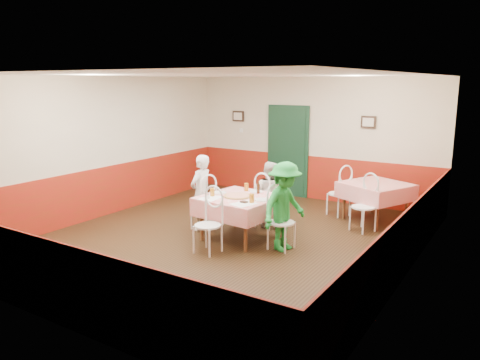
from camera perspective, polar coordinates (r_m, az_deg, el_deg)
The scene contains 39 objects.
floor at distance 8.25m, azimuth -1.35°, elevation -7.17°, with size 7.00×7.00×0.00m, color black.
ceiling at distance 7.80m, azimuth -1.45°, elevation 12.67°, with size 7.00×7.00×0.00m, color white.
back_wall at distance 10.97m, azimuth 8.81°, elevation 4.97°, with size 6.00×0.10×2.80m, color beige.
front_wall at distance 5.41m, azimuth -22.38°, elevation -2.84°, with size 6.00×0.10×2.80m, color beige.
left_wall at distance 9.87m, azimuth -16.10°, elevation 3.89°, with size 0.10×7.00×2.80m, color beige.
right_wall at distance 6.75m, azimuth 20.33°, elevation 0.10°, with size 0.10×7.00×2.80m, color beige.
wainscot_back at distance 11.09m, azimuth 8.63°, elevation 0.34°, with size 6.00×0.03×1.00m, color maroon.
wainscot_front at distance 5.70m, azimuth -21.53°, elevation -11.60°, with size 6.00×0.03×1.00m, color maroon.
wainscot_left at distance 10.02m, azimuth -15.75°, elevation -1.22°, with size 0.03×7.00×1.00m, color maroon.
wainscot_right at distance 6.98m, azimuth 19.67°, elevation -7.13°, with size 0.03×7.00×1.00m, color maroon.
door at distance 11.22m, azimuth 5.84°, elevation 3.40°, with size 0.96×0.06×2.10m, color black.
picture_left at distance 11.81m, azimuth -0.22°, elevation 7.79°, with size 0.32×0.03×0.26m, color black.
picture_right at distance 10.43m, azimuth 15.38°, elevation 6.82°, with size 0.32×0.03×0.26m, color black.
thermostat at distance 11.79m, azimuth 0.19°, elevation 6.07°, with size 0.10×0.03×0.10m, color white.
main_table at distance 8.14m, azimuth 0.00°, elevation -4.65°, with size 1.22×1.22×0.77m, color red.
second_table at distance 9.55m, azimuth 16.15°, elevation -2.64°, with size 1.12×1.12×0.77m, color red.
chair_left at distance 8.65m, azimuth -4.49°, elevation -3.19°, with size 0.42×0.42×0.90m, color white, non-canonical shape.
chair_right at distance 7.66m, azimuth 5.08°, elevation -5.19°, with size 0.42×0.42×0.90m, color white, non-canonical shape.
chair_far at distance 8.79m, azimuth 3.37°, elevation -2.92°, with size 0.42×0.42×0.90m, color white, non-canonical shape.
chair_near at distance 7.49m, azimuth -3.96°, elevation -5.56°, with size 0.42×0.42×0.90m, color white, non-canonical shape.
chair_second_a at distance 9.76m, azimuth 11.95°, elevation -1.67°, with size 0.42×0.42×0.90m, color white, non-canonical shape.
chair_second_b at distance 8.84m, azimuth 14.80°, elevation -3.22°, with size 0.42×0.42×0.90m, color white, non-canonical shape.
pizza at distance 8.02m, azimuth -0.33°, elevation -1.95°, with size 0.46×0.46×0.03m, color #B74723.
plate_left at distance 8.30m, azimuth -2.55°, elevation -1.55°, with size 0.25×0.25×0.01m, color white.
plate_right at distance 7.81m, azimuth 2.66°, elevation -2.40°, with size 0.25×0.25×0.01m, color white.
plate_far at distance 8.38m, azimuth 1.95°, elevation -1.40°, with size 0.25×0.25×0.01m, color white.
glass_a at distance 8.06m, azimuth -3.39°, elevation -1.51°, with size 0.07×0.07×0.14m, color #BF7219.
glass_b at distance 7.62m, azimuth 1.45°, elevation -2.24°, with size 0.08×0.08×0.15m, color #BF7219.
glass_c at distance 8.45m, azimuth 0.78°, elevation -0.86°, with size 0.08×0.08×0.14m, color #BF7219.
beer_bottle at distance 8.25m, azimuth 2.24°, elevation -0.95°, with size 0.06×0.06×0.20m, color #381C0A.
shaker_a at distance 7.95m, azimuth -4.22°, elevation -1.88°, with size 0.04×0.04×0.09m, color silver.
shaker_b at distance 7.91m, azimuth -3.87°, elevation -1.96°, with size 0.04×0.04×0.09m, color silver.
shaker_c at distance 8.07m, azimuth -4.17°, elevation -1.68°, with size 0.04×0.04×0.09m, color #B23319.
menu_left at distance 7.95m, azimuth -3.64°, elevation -2.20°, with size 0.30×0.40×0.00m, color white.
menu_right at distance 7.56m, azimuth 0.50°, elevation -2.91°, with size 0.30×0.40×0.00m, color white.
wallet at distance 7.64m, azimuth 0.50°, elevation -2.69°, with size 0.11×0.09×0.02m, color black.
diner_left at distance 8.62m, azimuth -4.76°, elevation -1.53°, with size 0.51×0.34×1.40m, color gray.
diner_far at distance 8.79m, azimuth 3.56°, elevation -1.76°, with size 0.61×0.47×1.25m, color gray.
diner_right at distance 7.56m, azimuth 5.44°, elevation -3.24°, with size 0.94×0.54×1.46m, color gray.
Camera 1 is at (4.32, -6.50, 2.69)m, focal length 35.00 mm.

